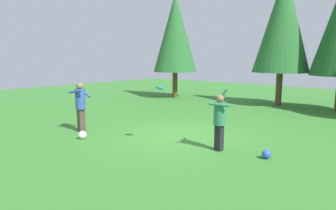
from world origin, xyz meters
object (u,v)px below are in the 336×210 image
(person_catcher, at_px, (80,103))
(ball_white, at_px, (82,135))
(tree_far_left, at_px, (175,33))
(frisbee, at_px, (160,88))
(person_thrower, at_px, (220,118))
(tree_center, at_px, (283,22))
(ball_blue, at_px, (266,154))

(person_catcher, height_order, ball_white, person_catcher)
(person_catcher, distance_m, tree_far_left, 10.28)
(person_catcher, xyz_separation_m, frisbee, (3.18, 0.69, 0.68))
(person_thrower, relative_size, tree_center, 0.25)
(person_catcher, bearing_deg, tree_far_left, 97.80)
(frisbee, bearing_deg, person_thrower, 22.24)
(person_thrower, relative_size, ball_blue, 7.30)
(ball_blue, bearing_deg, person_catcher, -165.58)
(ball_blue, bearing_deg, tree_far_left, 141.25)
(ball_white, distance_m, tree_far_left, 11.35)
(person_thrower, xyz_separation_m, ball_blue, (1.31, 0.21, -0.83))
(person_thrower, height_order, frisbee, frisbee)
(person_thrower, bearing_deg, tree_far_left, -65.96)
(frisbee, distance_m, ball_white, 3.06)
(person_thrower, relative_size, ball_white, 6.66)
(ball_blue, distance_m, tree_center, 10.38)
(person_catcher, distance_m, tree_center, 11.43)
(person_catcher, bearing_deg, ball_blue, 2.17)
(ball_white, bearing_deg, person_catcher, 148.65)
(person_catcher, relative_size, ball_white, 6.63)
(person_catcher, distance_m, frisbee, 3.32)
(tree_far_left, relative_size, tree_center, 0.93)
(frisbee, distance_m, tree_far_left, 11.01)
(person_catcher, relative_size, tree_far_left, 0.26)
(person_thrower, xyz_separation_m, frisbee, (-1.66, -0.68, 0.77))
(person_thrower, bearing_deg, tree_center, -101.02)
(person_catcher, relative_size, frisbee, 5.91)
(tree_far_left, bearing_deg, ball_blue, -38.75)
(ball_blue, relative_size, tree_center, 0.03)
(person_thrower, distance_m, person_catcher, 5.03)
(person_thrower, bearing_deg, person_catcher, -6.45)
(person_thrower, bearing_deg, frisbee, 0.00)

